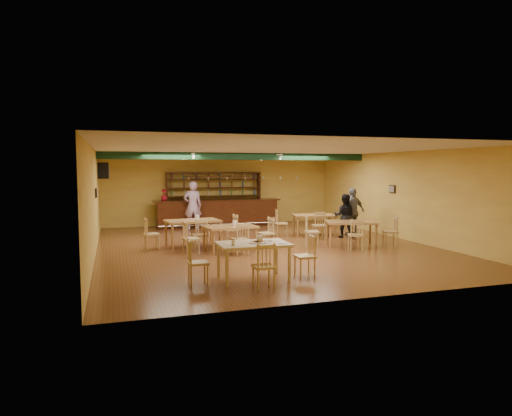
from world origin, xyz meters
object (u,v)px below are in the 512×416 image
object	(u,v)px
dining_table_c	(230,239)
patron_right_a	(344,216)
dining_table_a	(193,233)
dining_table_b	(314,225)
near_table	(253,261)
patron_bar	(193,206)
dining_table_d	(351,234)
bar_counter	(218,213)

from	to	relation	value
dining_table_c	patron_right_a	world-z (taller)	patron_right_a
dining_table_a	patron_right_a	xyz separation A→B (m)	(5.40, 0.16, 0.36)
dining_table_b	near_table	xyz separation A→B (m)	(-4.08, -5.66, 0.03)
patron_bar	patron_right_a	xyz separation A→B (m)	(4.77, -3.51, -0.20)
near_table	dining_table_b	bearing A→B (deg)	55.08
dining_table_a	dining_table_d	world-z (taller)	dining_table_a
dining_table_a	dining_table_c	size ratio (longest dim) A/B	1.10
patron_right_a	near_table	bearing A→B (deg)	77.43
dining_table_a	dining_table_b	xyz separation A→B (m)	(4.60, 0.96, -0.03)
bar_counter	dining_table_c	xyz separation A→B (m)	(-0.92, -5.70, -0.19)
dining_table_a	dining_table_b	bearing A→B (deg)	5.03
bar_counter	near_table	size ratio (longest dim) A/B	3.48
dining_table_c	dining_table_d	xyz separation A→B (m)	(3.84, -0.27, 0.02)
dining_table_b	near_table	bearing A→B (deg)	-114.75
dining_table_c	patron_right_a	bearing A→B (deg)	7.78
dining_table_a	patron_right_a	bearing A→B (deg)	-5.06
dining_table_a	dining_table_c	bearing A→B (deg)	-60.02
patron_right_a	bar_counter	bearing A→B (deg)	-17.87
bar_counter	patron_bar	size ratio (longest dim) A/B	2.75
dining_table_c	patron_bar	size ratio (longest dim) A/B	0.77
bar_counter	dining_table_b	xyz separation A→B (m)	(2.78, -3.54, -0.19)
dining_table_d	patron_bar	distance (m)	6.61
bar_counter	patron_bar	xyz separation A→B (m)	(-1.18, -0.83, 0.40)
bar_counter	dining_table_b	size ratio (longest dim) A/B	3.51
patron_bar	dining_table_a	bearing A→B (deg)	84.94
dining_table_b	patron_bar	xyz separation A→B (m)	(-3.97, 2.71, 0.59)
dining_table_b	patron_bar	bearing A→B (deg)	156.68
dining_table_d	dining_table_b	bearing A→B (deg)	111.26
dining_table_d	patron_bar	bearing A→B (deg)	146.64
dining_table_d	patron_bar	size ratio (longest dim) A/B	0.81
dining_table_d	patron_right_a	world-z (taller)	patron_right_a
dining_table_b	dining_table_d	bearing A→B (deg)	-75.77
patron_right_a	dining_table_b	bearing A→B (deg)	-12.45
near_table	patron_right_a	xyz separation A→B (m)	(4.88, 4.86, 0.36)
dining_table_c	near_table	xyz separation A→B (m)	(-0.37, -3.49, 0.03)
dining_table_a	dining_table_d	xyz separation A→B (m)	(4.74, -1.47, -0.02)
dining_table_d	patron_right_a	xyz separation A→B (m)	(0.66, 1.63, 0.38)
patron_right_a	dining_table_c	bearing A→B (deg)	49.41
near_table	patron_bar	size ratio (longest dim) A/B	0.79
near_table	patron_right_a	distance (m)	6.89
dining_table_a	patron_bar	world-z (taller)	patron_bar
dining_table_a	dining_table_b	size ratio (longest dim) A/B	1.09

